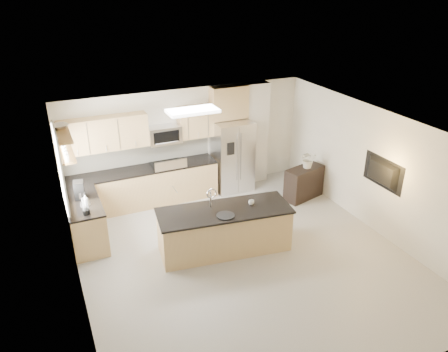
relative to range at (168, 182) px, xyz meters
name	(u,v)px	position (x,y,z in m)	size (l,w,h in m)	color
floor	(245,258)	(0.60, -2.92, -0.47)	(6.50, 6.50, 0.00)	#A8A6A0
ceiling	(248,131)	(0.60, -2.92, 2.13)	(6.00, 6.50, 0.02)	white
wall_back	(186,141)	(0.60, 0.33, 0.83)	(6.00, 0.02, 2.60)	beige
wall_front	(368,315)	(0.60, -6.17, 0.83)	(6.00, 0.02, 2.60)	beige
wall_left	(74,235)	(-2.40, -2.92, 0.83)	(0.02, 6.50, 2.60)	beige
wall_right	(376,171)	(3.60, -2.92, 0.83)	(0.02, 6.50, 2.60)	beige
back_counter	(143,186)	(-0.63, 0.01, 0.00)	(3.55, 0.66, 1.44)	tan
left_counter	(86,221)	(-2.07, -1.07, -0.01)	(0.66, 1.50, 0.92)	tan
range	(168,182)	(0.00, 0.00, 0.00)	(0.76, 0.64, 1.14)	black
upper_cabinets	(133,130)	(-0.70, 0.16, 1.35)	(3.50, 0.33, 0.75)	tan
microwave	(164,135)	(0.00, 0.12, 1.16)	(0.76, 0.40, 0.40)	silver
refrigerator	(232,156)	(1.66, -0.05, 0.42)	(0.92, 0.78, 1.78)	silver
partition_column	(256,133)	(2.42, 0.18, 0.83)	(0.60, 0.30, 2.60)	silver
window	(61,170)	(-2.38, -1.07, 1.18)	(0.04, 1.15, 1.65)	white
shelf_lower	(65,153)	(-2.25, -0.97, 1.48)	(0.30, 1.20, 0.04)	olive
shelf_upper	(62,134)	(-2.25, -0.97, 1.85)	(0.30, 1.20, 0.04)	olive
ceiling_fixture	(193,111)	(0.20, -1.32, 2.09)	(1.00, 0.50, 0.06)	white
island	(224,229)	(0.37, -2.47, -0.02)	(2.68, 1.26, 1.32)	tan
credenza	(304,183)	(3.03, -1.23, -0.08)	(0.99, 0.42, 0.79)	black
cup	(251,202)	(0.94, -2.49, 0.46)	(0.11, 0.11, 0.09)	silver
platter	(226,216)	(0.29, -2.70, 0.43)	(0.35, 0.35, 0.02)	black
blender	(86,207)	(-2.07, -1.61, 0.59)	(0.14, 0.14, 0.33)	black
kettle	(85,199)	(-2.03, -1.21, 0.56)	(0.20, 0.20, 0.25)	silver
coffee_maker	(79,190)	(-2.09, -0.91, 0.62)	(0.22, 0.26, 0.36)	black
bowl	(60,126)	(-2.25, -0.67, 1.91)	(0.40, 0.40, 0.10)	silver
flower_vase	(309,155)	(3.10, -1.24, 0.64)	(0.58, 0.51, 0.65)	beige
television	(380,173)	(3.51, -3.12, 0.88)	(1.08, 0.14, 0.62)	black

